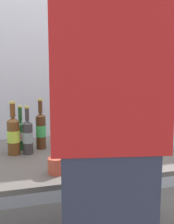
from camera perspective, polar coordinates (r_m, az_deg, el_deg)
name	(u,v)px	position (r m, az deg, el deg)	size (l,w,h in m)	color
desk	(78,172)	(1.87, -1.74, -11.54)	(1.30, 0.89, 0.72)	#56514C
laptop	(121,137)	(2.04, 6.66, -4.93)	(0.34, 0.35, 0.19)	#383D4C
beer_bottle_brown	(21,134)	(1.91, -12.76, -4.19)	(0.06, 0.06, 0.28)	#1E5123
beer_bottle_green	(41,129)	(1.90, -8.97, -3.38)	(0.06, 0.06, 0.32)	#472B14
beer_bottle_amber	(28,136)	(1.80, -11.46, -4.61)	(0.06, 0.06, 0.29)	#333333
beer_bottle_dark	(13,134)	(1.81, -14.11, -4.26)	(0.08, 0.08, 0.32)	brown
person_figure	(108,156)	(1.20, 4.16, -8.50)	(0.49, 0.34, 1.75)	#2D3347
coffee_mug	(57,166)	(1.49, -5.88, -10.32)	(0.12, 0.09, 0.08)	#BF4C33
back_wall	(53,58)	(2.57, -6.70, 10.32)	(6.00, 0.10, 2.60)	silver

